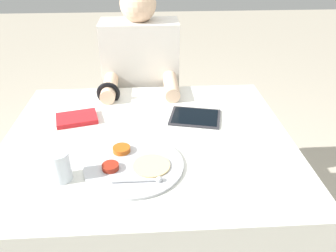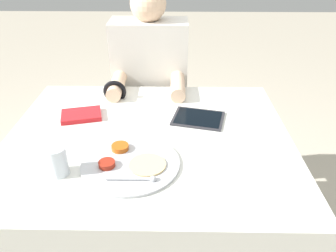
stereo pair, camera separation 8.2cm
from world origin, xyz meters
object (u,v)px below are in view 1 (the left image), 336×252
Objects in this scene: tablet_device at (195,117)px; drinking_glass at (60,166)px; red_notebook at (77,119)px; person_diner at (143,107)px; thali_tray at (134,165)px.

tablet_device is 0.61m from drinking_glass.
red_notebook is 0.50m from tablet_device.
drinking_glass reaches higher than tablet_device.
thali_tray is at bearing -91.24° from person_diner.
red_notebook is 0.57m from person_diner.
red_notebook reaches higher than tablet_device.
person_diner is (0.02, 0.79, -0.19)m from thali_tray.
thali_tray is 1.40× the size of tablet_device.
drinking_glass is at bearing -86.91° from red_notebook.
red_notebook is 0.78× the size of tablet_device.
drinking_glass reaches higher than red_notebook.
drinking_glass is (-0.25, -0.84, 0.23)m from person_diner.
red_notebook is at bearing -119.88° from person_diner.
red_notebook is 0.38m from drinking_glass.
drinking_glass is at bearing -106.23° from person_diner.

